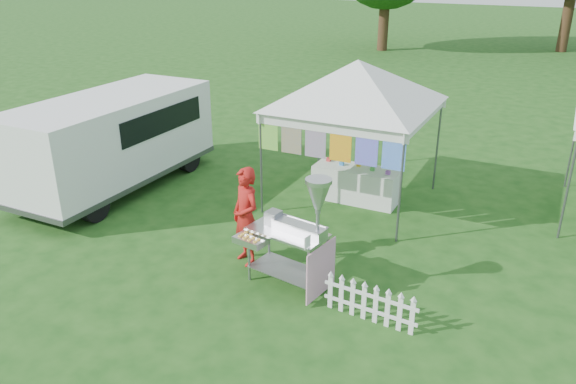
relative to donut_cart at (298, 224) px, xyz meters
The scene contains 7 objects.
ground 1.24m from the donut_cart, 160.37° to the left, with size 120.00×120.00×0.00m, color #194614.
canopy_main 4.14m from the donut_cart, 97.53° to the left, with size 4.24×4.24×3.45m.
donut_cart is the anchor object (origin of this frame).
vendor 1.23m from the donut_cart, 162.05° to the left, with size 0.62×0.41×1.71m, color #B11915.
cargo_van 5.92m from the donut_cart, 159.19° to the left, with size 2.02×5.00×2.07m.
picket_fence 1.57m from the donut_cart, 13.39° to the right, with size 1.44×0.13×0.56m.
display_table 3.82m from the donut_cart, 96.40° to the left, with size 1.80×0.70×0.73m, color white.
Camera 1 is at (3.79, -7.04, 4.86)m, focal length 35.00 mm.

